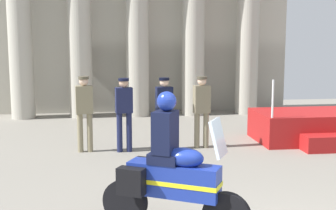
% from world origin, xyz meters
% --- Properties ---
extents(colonnade_backdrop, '(11.04, 1.62, 7.21)m').
position_xyz_m(colonnade_backdrop, '(-0.79, 11.16, 3.61)').
color(colonnade_backdrop, '#A49F91').
rests_on(colonnade_backdrop, ground_plane).
extents(reviewing_stand, '(3.28, 2.22, 1.65)m').
position_xyz_m(reviewing_stand, '(3.61, 6.14, 0.36)').
color(reviewing_stand, '#A51919').
rests_on(reviewing_stand, ground_plane).
extents(officer_in_row_0, '(0.40, 0.26, 1.75)m').
position_xyz_m(officer_in_row_0, '(-2.31, 5.75, 1.03)').
color(officer_in_row_0, '#847A5B').
rests_on(officer_in_row_0, ground_plane).
extents(officer_in_row_1, '(0.40, 0.26, 1.71)m').
position_xyz_m(officer_in_row_1, '(-1.41, 5.64, 1.01)').
color(officer_in_row_1, '#191E42').
rests_on(officer_in_row_1, ground_plane).
extents(officer_in_row_2, '(0.40, 0.26, 1.70)m').
position_xyz_m(officer_in_row_2, '(-0.47, 5.76, 1.00)').
color(officer_in_row_2, black).
rests_on(officer_in_row_2, ground_plane).
extents(officer_in_row_3, '(0.40, 0.26, 1.72)m').
position_xyz_m(officer_in_row_3, '(0.43, 5.79, 1.01)').
color(officer_in_row_3, '#7A7056').
rests_on(officer_in_row_3, ground_plane).
extents(motorcycle_with_rider, '(1.89, 1.17, 1.90)m').
position_xyz_m(motorcycle_with_rider, '(-0.95, 1.20, 0.79)').
color(motorcycle_with_rider, black).
rests_on(motorcycle_with_rider, ground_plane).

